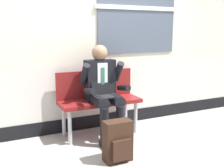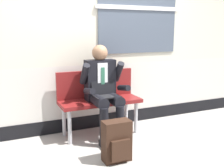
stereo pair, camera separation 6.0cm
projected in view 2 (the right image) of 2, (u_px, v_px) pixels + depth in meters
name	position (u px, v px, depth m)	size (l,w,h in m)	color
ground_plane	(125.00, 143.00, 3.47)	(18.00, 18.00, 0.00)	#9E9991
station_wall	(103.00, 31.00, 3.87)	(5.21, 0.17, 2.86)	beige
bench_with_person	(98.00, 96.00, 3.72)	(1.12, 0.42, 0.89)	maroon
person_seated	(104.00, 89.00, 3.52)	(0.57, 0.70, 1.25)	black
backpack	(117.00, 142.00, 2.95)	(0.31, 0.20, 0.47)	#331E14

